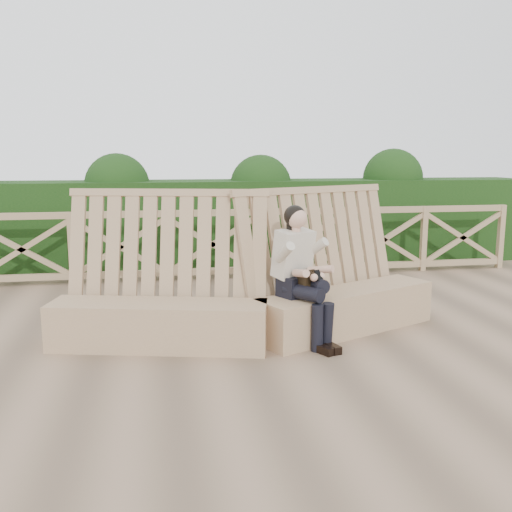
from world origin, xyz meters
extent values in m
plane|color=brown|center=(0.00, 0.00, 0.00)|extent=(60.00, 60.00, 0.00)
cube|color=#9D795A|center=(-0.87, 0.31, 0.24)|extent=(2.26, 1.01, 0.47)
cube|color=#9D795A|center=(-0.81, 0.57, 0.81)|extent=(2.25, 0.96, 1.59)
cube|color=#9D795A|center=(1.20, 0.50, 0.24)|extent=(2.21, 1.37, 0.47)
cube|color=#9D795A|center=(1.08, 0.75, 0.81)|extent=(2.19, 1.33, 1.59)
cube|color=black|center=(0.57, 0.33, 0.58)|extent=(0.44, 0.40, 0.22)
cube|color=#C1B49F|center=(0.54, 0.37, 0.92)|extent=(0.49, 0.44, 0.52)
sphere|color=tan|center=(0.57, 0.33, 1.30)|extent=(0.28, 0.28, 0.21)
sphere|color=black|center=(0.55, 0.36, 1.32)|extent=(0.31, 0.31, 0.23)
cylinder|color=black|center=(0.59, 0.10, 0.56)|extent=(0.35, 0.47, 0.15)
cylinder|color=black|center=(0.72, 0.19, 0.63)|extent=(0.35, 0.48, 0.17)
cylinder|color=black|center=(0.68, -0.10, 0.24)|extent=(0.16, 0.16, 0.47)
cylinder|color=black|center=(0.80, -0.06, 0.24)|extent=(0.16, 0.16, 0.47)
cube|color=black|center=(0.73, -0.18, 0.04)|extent=(0.19, 0.25, 0.08)
cube|color=black|center=(0.82, -0.15, 0.04)|extent=(0.19, 0.25, 0.08)
cube|color=black|center=(0.67, 0.18, 0.68)|extent=(0.26, 0.22, 0.15)
cube|color=black|center=(0.73, 0.03, 0.74)|extent=(0.10, 0.11, 0.12)
cube|color=#937755|center=(0.00, 3.50, 1.05)|extent=(10.10, 0.07, 0.10)
cube|color=#937755|center=(0.00, 3.50, 0.12)|extent=(10.10, 0.07, 0.10)
cube|color=black|center=(0.00, 4.70, 0.75)|extent=(12.00, 1.20, 1.50)
camera|label=1|loc=(-0.88, -5.38, 1.94)|focal=40.00mm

